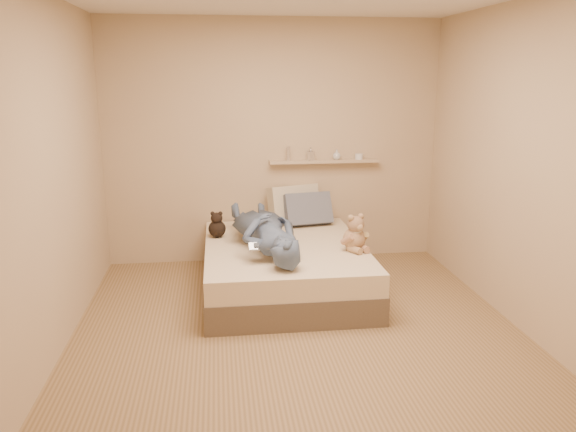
{
  "coord_description": "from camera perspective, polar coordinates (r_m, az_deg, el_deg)",
  "views": [
    {
      "loc": [
        -0.61,
        -4.12,
        2.01
      ],
      "look_at": [
        0.0,
        0.65,
        0.8
      ],
      "focal_mm": 35.0,
      "sensor_mm": 36.0,
      "label": 1
    }
  ],
  "objects": [
    {
      "name": "teddy_bear",
      "position": [
        5.15,
        6.84,
        -1.96
      ],
      "size": [
        0.27,
        0.28,
        0.35
      ],
      "color": "tan",
      "rests_on": "bed"
    },
    {
      "name": "pillow_cream",
      "position": [
        6.09,
        0.61,
        1.22
      ],
      "size": [
        0.6,
        0.41,
        0.43
      ],
      "primitive_type": "cube",
      "rotation": [
        -0.23,
        0.0,
        0.34
      ],
      "color": "beige",
      "rests_on": "bed"
    },
    {
      "name": "shelf_bottles",
      "position": [
        6.14,
        4.25,
        6.24
      ],
      "size": [
        0.84,
        0.12,
        0.16
      ],
      "color": "white",
      "rests_on": "wall_shelf"
    },
    {
      "name": "room",
      "position": [
        4.23,
        1.11,
        4.44
      ],
      "size": [
        3.8,
        3.8,
        3.8
      ],
      "color": "#8F704A",
      "rests_on": "ground"
    },
    {
      "name": "wall_shelf",
      "position": [
        6.14,
        3.72,
        5.57
      ],
      "size": [
        1.2,
        0.12,
        0.03
      ],
      "primitive_type": "cube",
      "color": "tan",
      "rests_on": "wall_back"
    },
    {
      "name": "game_console",
      "position": [
        4.76,
        -2.94,
        -3.08
      ],
      "size": [
        0.18,
        0.08,
        0.06
      ],
      "color": "#ACAFB2",
      "rests_on": "bed"
    },
    {
      "name": "pillow_grey",
      "position": [
        5.98,
        2.02,
        0.68
      ],
      "size": [
        0.54,
        0.35,
        0.37
      ],
      "primitive_type": "cube",
      "rotation": [
        -0.44,
        0.0,
        0.17
      ],
      "color": "slate",
      "rests_on": "bed"
    },
    {
      "name": "dark_plush",
      "position": [
        5.58,
        -7.23,
        -1.02
      ],
      "size": [
        0.17,
        0.17,
        0.27
      ],
      "color": "black",
      "rests_on": "bed"
    },
    {
      "name": "bed",
      "position": [
        5.39,
        -0.38,
        -5.22
      ],
      "size": [
        1.5,
        1.9,
        0.45
      ],
      "color": "brown",
      "rests_on": "floor"
    },
    {
      "name": "person",
      "position": [
        5.16,
        -2.34,
        -1.44
      ],
      "size": [
        0.79,
        1.56,
        0.36
      ],
      "primitive_type": "imported",
      "rotation": [
        0.0,
        0.0,
        3.31
      ],
      "color": "#4A5774",
      "rests_on": "bed"
    }
  ]
}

